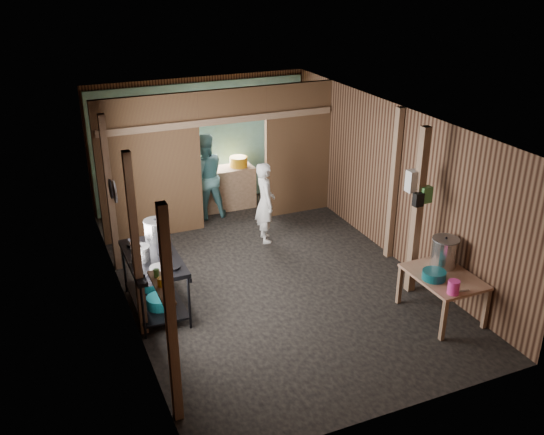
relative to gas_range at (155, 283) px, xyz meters
name	(u,v)px	position (x,y,z in m)	size (l,w,h in m)	color
floor	(267,275)	(1.88, 0.30, -0.43)	(4.50, 7.00, 0.00)	black
ceiling	(267,118)	(1.88, 0.30, 2.17)	(4.50, 7.00, 0.00)	#2C2825
wall_back	(200,141)	(1.88, 3.80, 0.87)	(4.50, 0.00, 2.60)	brown
wall_front	(397,317)	(1.88, -3.20, 0.87)	(4.50, 0.00, 2.60)	brown
wall_left	(119,225)	(-0.37, 0.30, 0.87)	(0.00, 7.00, 2.60)	brown
wall_right	(390,181)	(4.13, 0.30, 0.87)	(0.00, 7.00, 2.60)	brown
partition_left	(150,169)	(0.55, 2.50, 0.87)	(1.85, 0.10, 2.60)	brown
partition_right	(298,150)	(3.46, 2.50, 0.87)	(1.35, 0.10, 2.60)	brown
partition_header	(232,105)	(2.13, 2.50, 1.87)	(1.30, 0.10, 0.60)	brown
turquoise_panel	(201,144)	(1.88, 3.74, 0.82)	(4.40, 0.06, 2.50)	#72B7B8
back_counter	(224,188)	(2.18, 3.25, -0.01)	(1.20, 0.50, 0.85)	#9E785C
wall_clock	(212,112)	(2.13, 3.70, 1.47)	(0.20, 0.20, 0.03)	silver
post_left_a	(171,319)	(-0.30, -2.30, 0.87)	(0.10, 0.12, 2.60)	#9E785C
post_left_b	(136,247)	(-0.30, -0.50, 0.87)	(0.10, 0.12, 2.60)	#9E785C
post_left_c	(110,195)	(-0.30, 1.50, 0.87)	(0.10, 0.12, 2.60)	#9E785C
post_right	(394,185)	(4.06, 0.10, 0.87)	(0.10, 0.12, 2.60)	#9E785C
post_free	(417,213)	(3.73, -1.00, 0.87)	(0.12, 0.12, 2.60)	#9E785C
cross_beam	(220,121)	(1.88, 2.45, 1.62)	(4.40, 0.12, 0.12)	#9E785C
pan_lid_big	(115,192)	(-0.33, 0.70, 1.22)	(0.34, 0.34, 0.03)	gray
pan_lid_small	(111,189)	(-0.33, 1.10, 1.12)	(0.30, 0.30, 0.03)	black
wall_shelf	(161,287)	(-0.27, -1.80, 0.97)	(0.14, 0.80, 0.03)	#9E785C
jar_white	(166,293)	(-0.27, -2.05, 1.03)	(0.07, 0.07, 0.10)	silver
jar_yellow	(161,282)	(-0.27, -1.80, 1.03)	(0.08, 0.08, 0.10)	#B37510
jar_green	(156,273)	(-0.27, -1.58, 1.03)	(0.06, 0.06, 0.10)	#438C41
bag_white	(414,181)	(3.68, -0.92, 1.35)	(0.22, 0.15, 0.32)	silver
bag_green	(426,194)	(3.80, -1.06, 1.17)	(0.16, 0.12, 0.24)	#438C41
bag_black	(418,200)	(3.66, -1.08, 1.12)	(0.14, 0.10, 0.20)	black
gas_range	(155,283)	(0.00, 0.00, 0.00)	(0.76, 1.47, 0.87)	black
prep_table	(441,295)	(3.71, -1.77, -0.11)	(0.80, 1.10, 0.65)	tan
stove_pot_large	(155,231)	(0.17, 0.51, 0.58)	(0.34, 0.34, 0.34)	#B7B7B7
stove_pot_med	(141,254)	(-0.17, -0.06, 0.53)	(0.27, 0.27, 0.23)	#B7B7B7
stove_saucepan	(135,245)	(-0.17, 0.35, 0.48)	(0.15, 0.15, 0.09)	#B7B7B7
frying_pan	(160,269)	(0.00, -0.45, 0.46)	(0.29, 0.51, 0.07)	gray
blue_tub_front	(160,302)	(0.00, -0.22, -0.19)	(0.38, 0.38, 0.16)	#105860
blue_tub_back	(151,285)	(0.00, 0.32, -0.20)	(0.33, 0.33, 0.13)	#105860
stock_pot	(444,253)	(3.87, -1.53, 0.42)	(0.39, 0.39, 0.46)	#B7B7B7
wash_basin	(434,275)	(3.51, -1.79, 0.28)	(0.33, 0.33, 0.12)	#105860
pink_bucket	(454,287)	(3.50, -2.21, 0.31)	(0.16, 0.16, 0.19)	#FE3AA7
knife	(459,291)	(3.61, -2.21, 0.22)	(0.30, 0.04, 0.01)	#B7B7B7
yellow_tub	(239,162)	(2.50, 3.25, 0.52)	(0.36, 0.36, 0.20)	#B37510
cook	(265,202)	(2.36, 1.52, 0.30)	(0.54, 0.35, 1.47)	white
worker_back	(204,176)	(1.68, 2.95, 0.41)	(0.82, 0.64, 1.70)	teal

